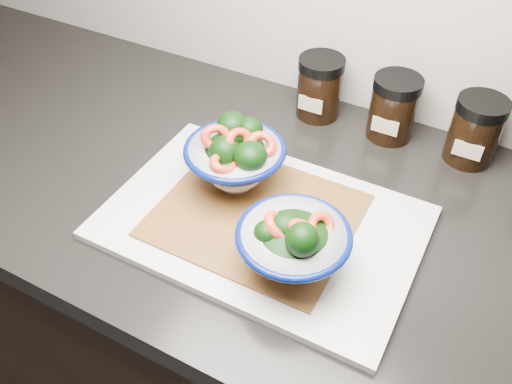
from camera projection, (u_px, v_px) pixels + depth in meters
The scene contains 8 objects.
countertop at pixel (365, 241), 0.80m from camera, with size 3.50×0.60×0.04m, color black.
cutting_board at pixel (262, 223), 0.79m from camera, with size 0.45×0.30×0.01m, color silver.
bamboo_mat at pixel (256, 215), 0.79m from camera, with size 0.28×0.24×0.00m, color brown.
bowl_left at pixel (235, 158), 0.81m from camera, with size 0.15×0.15×0.11m.
bowl_right at pixel (293, 244), 0.69m from camera, with size 0.15×0.15×0.11m.
spice_jar_a at pixel (320, 87), 0.97m from camera, with size 0.08×0.08×0.11m.
spice_jar_b at pixel (393, 108), 0.92m from camera, with size 0.08×0.08×0.11m.
spice_jar_c at pixel (475, 130), 0.87m from camera, with size 0.08×0.08×0.11m.
Camera 1 is at (0.11, 0.90, 1.48)m, focal length 38.00 mm.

